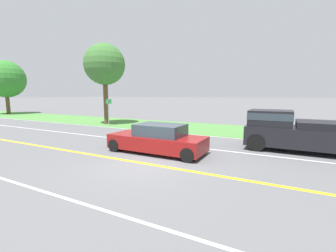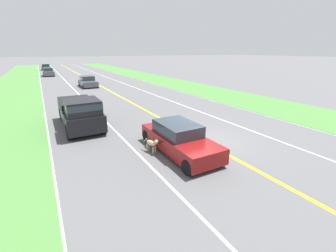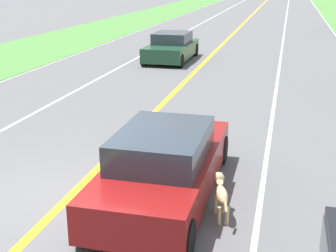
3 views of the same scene
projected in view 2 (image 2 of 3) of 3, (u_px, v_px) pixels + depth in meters
The scene contains 13 objects.
ground_plane at pixel (203, 141), 11.64m from camera, with size 400.00×400.00×0.00m, color #5B5B5E.
centre_divider_line at pixel (203, 141), 11.64m from camera, with size 0.18×160.00×0.01m, color yellow.
lane_edge_line_right at pixel (53, 176), 8.39m from camera, with size 0.14×160.00×0.01m, color white.
lane_edge_line_left at pixel (287, 122), 14.88m from camera, with size 0.14×160.00×0.01m, color white.
lane_dash_same_dir at pixel (140, 156), 10.01m from camera, with size 0.10×160.00×0.01m, color white.
lane_dash_oncoming at pixel (250, 130), 13.26m from camera, with size 0.10×160.00×0.01m, color white.
grass_verge_left at pixel (313, 115), 16.26m from camera, with size 6.00×160.00×0.03m, color #4C843D.
ego_car at pixel (179, 139), 10.28m from camera, with size 1.81×4.58×1.36m.
dog at pixel (152, 143), 10.23m from camera, with size 0.41×1.03×0.72m.
pickup_truck at pixel (80, 112), 13.48m from camera, with size 2.03×5.27×1.95m.
car_trailing_near at pixel (88, 82), 29.26m from camera, with size 1.84×4.25×1.37m.
car_trailing_mid at pixel (48, 72), 41.80m from camera, with size 1.87×4.22×1.47m.
car_trailing_far at pixel (46, 67), 55.18m from camera, with size 1.94×4.74×1.39m.
Camera 2 is at (6.84, 8.52, 4.46)m, focal length 24.00 mm.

